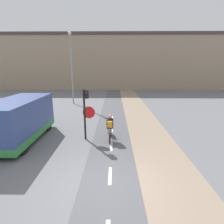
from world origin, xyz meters
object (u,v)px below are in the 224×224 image
(traffic_light_pole, at_px, (86,109))
(street_lamp_far, at_px, (71,61))
(van, at_px, (19,121))
(cyclist_near, at_px, (110,128))

(traffic_light_pole, height_order, street_lamp_far, street_lamp_far)
(traffic_light_pole, bearing_deg, van, -176.68)
(traffic_light_pole, distance_m, street_lamp_far, 10.77)
(cyclist_near, height_order, van, van)
(street_lamp_far, relative_size, cyclist_near, 4.55)
(street_lamp_far, bearing_deg, van, -93.22)
(street_lamp_far, distance_m, cyclist_near, 11.58)
(traffic_light_pole, relative_size, van, 0.59)
(street_lamp_far, distance_m, van, 10.73)
(traffic_light_pole, distance_m, van, 3.69)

